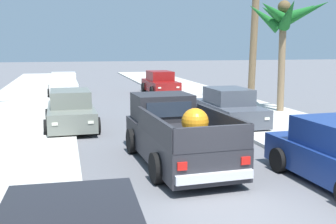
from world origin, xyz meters
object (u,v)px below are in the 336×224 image
object	(u,v)px
car_right_mid	(71,111)
car_left_far	(229,108)
pickup_truck	(176,135)
car_right_far	(160,83)
palm_tree_left_fore	(284,19)
car_left_mid	(64,85)

from	to	relation	value
car_right_mid	car_left_far	distance (m)	6.45
pickup_truck	car_right_far	xyz separation A→B (m)	(3.42, 16.67, -0.08)
car_left_far	car_right_far	world-z (taller)	same
car_right_far	palm_tree_left_fore	bearing A→B (deg)	-68.37
car_left_far	car_right_mid	bearing A→B (deg)	172.43
car_left_mid	car_left_far	world-z (taller)	same
car_left_far	palm_tree_left_fore	size ratio (longest dim) A/B	0.78
pickup_truck	palm_tree_left_fore	xyz separation A→B (m)	(7.25, 7.01, 3.75)
car_left_mid	car_left_far	xyz separation A→B (m)	(6.66, -11.96, 0.00)
pickup_truck	car_right_mid	bearing A→B (deg)	116.45
car_left_mid	pickup_truck	bearing A→B (deg)	-79.61
car_left_mid	car_right_mid	world-z (taller)	same
car_right_mid	car_left_far	xyz separation A→B (m)	(6.40, -0.85, 0.00)
car_right_far	car_left_far	bearing A→B (deg)	-89.16
car_left_mid	car_right_far	xyz separation A→B (m)	(6.49, -0.07, 0.00)
pickup_truck	car_left_mid	world-z (taller)	pickup_truck
car_left_mid	car_left_far	distance (m)	13.69
car_right_mid	palm_tree_left_fore	size ratio (longest dim) A/B	0.78
car_right_mid	pickup_truck	bearing A→B (deg)	-63.55
car_left_mid	car_right_mid	bearing A→B (deg)	-88.63
pickup_truck	car_left_mid	xyz separation A→B (m)	(-3.07, 16.74, -0.08)
car_left_mid	car_right_mid	distance (m)	11.11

